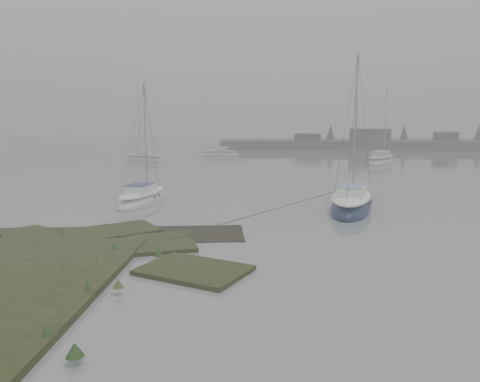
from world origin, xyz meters
name	(u,v)px	position (x,y,z in m)	size (l,w,h in m)	color
ground	(234,170)	(0.00, 30.00, 0.00)	(160.00, 160.00, 0.00)	gray
far_shoreline	(411,144)	(26.84, 61.90, 0.85)	(60.00, 8.00, 4.15)	#4C4F51
sailboat_main	(351,205)	(7.81, 10.51, 0.29)	(3.87, 7.05, 9.47)	#121C3A
sailboat_white	(142,199)	(-4.53, 12.10, 0.24)	(2.83, 5.80, 7.84)	silver
sailboat_far_a	(145,159)	(-11.21, 39.16, 0.26)	(5.93, 4.79, 8.23)	silver
sailboat_far_b	(381,161)	(16.12, 37.42, 0.29)	(5.20, 6.87, 9.40)	#B7BDC3
sailboat_far_c	(220,154)	(-3.06, 47.55, 0.23)	(5.42, 2.12, 7.49)	silver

